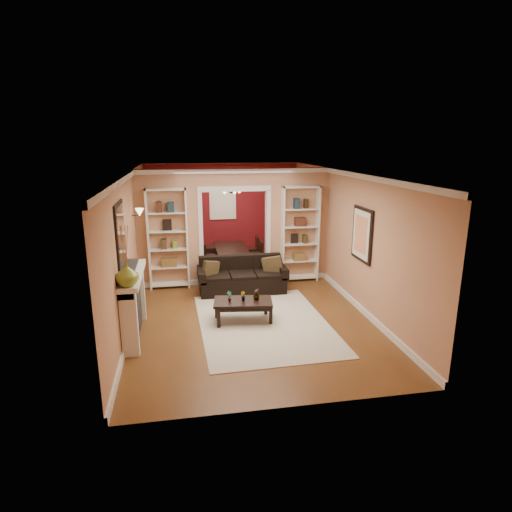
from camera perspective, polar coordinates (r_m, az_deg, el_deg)
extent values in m
plane|color=brown|center=(9.33, -1.81, -5.67)|extent=(8.00, 8.00, 0.00)
plane|color=white|center=(8.75, -1.96, 11.10)|extent=(8.00, 8.00, 0.00)
plane|color=tan|center=(12.85, -4.48, 6.25)|extent=(8.00, 0.00, 8.00)
plane|color=tan|center=(5.19, 4.56, -7.04)|extent=(8.00, 0.00, 8.00)
plane|color=tan|center=(8.92, -16.35, 1.80)|extent=(0.00, 8.00, 8.00)
plane|color=tan|center=(9.52, 11.65, 2.91)|extent=(0.00, 8.00, 8.00)
cube|color=tan|center=(10.11, -2.87, 3.89)|extent=(4.50, 0.15, 2.70)
cube|color=maroon|center=(12.83, -4.46, 6.09)|extent=(4.44, 0.04, 2.64)
cube|color=#8CA5CC|center=(12.76, -4.46, 7.09)|extent=(0.78, 0.03, 0.98)
cube|color=beige|center=(8.11, 1.01, -8.90)|extent=(2.45, 3.36, 0.01)
cube|color=black|center=(9.64, -1.86, -2.56)|extent=(1.99, 0.86, 0.78)
cube|color=brown|center=(9.49, -6.06, -1.76)|extent=(0.38, 0.29, 0.38)
cube|color=brown|center=(9.68, 2.28, -1.18)|extent=(0.46, 0.28, 0.44)
cube|color=black|center=(8.13, -1.74, -7.32)|extent=(1.16, 0.73, 0.41)
imported|color=#336626|center=(7.99, -3.56, -5.39)|extent=(0.13, 0.12, 0.20)
imported|color=#336626|center=(8.02, -1.75, -5.37)|extent=(0.12, 0.12, 0.18)
imported|color=#336626|center=(8.06, 0.04, -5.14)|extent=(0.12, 0.12, 0.21)
cube|color=white|center=(9.91, -11.65, 2.20)|extent=(0.90, 0.30, 2.30)
cube|color=white|center=(10.30, 5.86, 2.90)|extent=(0.90, 0.30, 2.30)
cube|color=white|center=(7.69, -15.86, -6.26)|extent=(0.32, 1.70, 1.16)
imported|color=olive|center=(6.79, -16.85, -2.36)|extent=(0.46, 0.46, 0.37)
cube|color=silver|center=(7.37, -17.61, 2.60)|extent=(0.03, 0.95, 1.10)
cube|color=#FFE0A5|center=(9.35, -15.62, 5.44)|extent=(0.18, 0.18, 0.22)
cube|color=black|center=(8.57, 13.91, 2.81)|extent=(0.04, 0.85, 1.05)
imported|color=black|center=(11.68, -3.22, -0.06)|extent=(1.50, 0.84, 0.53)
cube|color=black|center=(11.31, -5.80, -0.02)|extent=(0.40, 0.40, 0.76)
cube|color=black|center=(11.44, -0.31, 0.22)|extent=(0.47, 0.47, 0.75)
cube|color=black|center=(11.87, -6.04, 1.09)|extent=(0.52, 0.52, 0.92)
cube|color=black|center=(12.02, -0.79, 0.94)|extent=(0.45, 0.45, 0.75)
cube|color=#3C301B|center=(11.48, -3.88, 8.59)|extent=(0.50, 0.50, 0.30)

